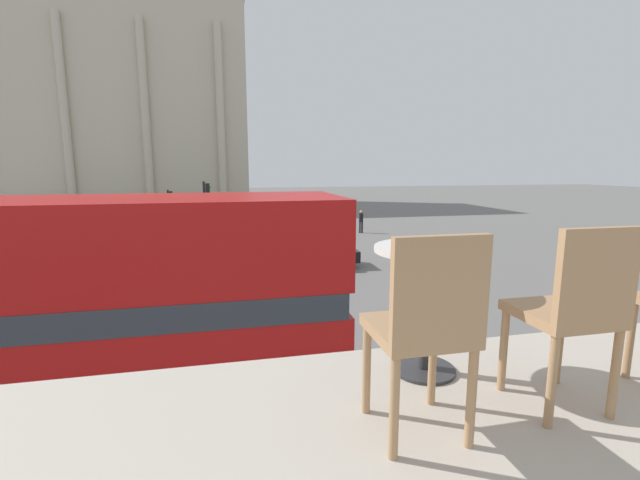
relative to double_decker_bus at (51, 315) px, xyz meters
The scene contains 12 objects.
double_decker_bus is the anchor object (origin of this frame).
cafe_dining_table 7.20m from the double_decker_bus, 54.49° to the right, with size 0.60×0.60×0.73m.
cafe_chair_0 7.50m from the double_decker_bus, 58.96° to the right, with size 0.40×0.40×0.91m.
cafe_chair_1 7.87m from the double_decker_bus, 53.88° to the right, with size 0.40×0.40×0.91m.
plaza_building_left 54.86m from the double_decker_bus, 100.51° to the left, with size 32.31×13.58×25.76m.
traffic_light_near 5.66m from the double_decker_bus, 94.58° to the left, with size 0.42×0.24×3.89m.
traffic_light_mid 14.64m from the double_decker_bus, 82.00° to the left, with size 0.42×0.24×4.18m.
traffic_light_far 22.12m from the double_decker_bus, 91.58° to the left, with size 0.42×0.24×3.40m.
car_black 14.35m from the double_decker_bus, 60.02° to the left, with size 4.20×1.93×1.35m.
pedestrian_grey 23.74m from the double_decker_bus, 101.82° to the left, with size 0.32×0.32×1.76m.
pedestrian_black 25.95m from the double_decker_bus, 60.22° to the left, with size 0.32×0.32×1.69m.
pedestrian_yellow 20.08m from the double_decker_bus, 67.44° to the left, with size 0.32×0.32×1.60m.
Camera 1 is at (0.72, -2.47, 4.91)m, focal length 24.00 mm.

